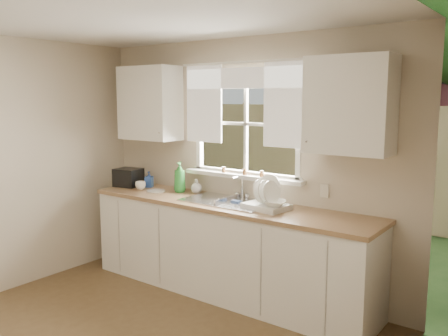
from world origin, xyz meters
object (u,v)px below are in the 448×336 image
Objects in this scene: soap_bottle_a at (180,177)px; cup at (141,185)px; dish_rack at (267,201)px; black_appliance at (128,177)px.

cup is at bearing -179.40° from soap_bottle_a.
soap_bottle_a is 0.48m from cup.
dish_rack is 1.86m from black_appliance.
cup is at bearing -178.68° from dish_rack.
dish_rack reaches higher than cup.
dish_rack is at bearing -23.80° from soap_bottle_a.
cup is 0.41× the size of black_appliance.
dish_rack is at bearing -9.56° from black_appliance.
dish_rack is 3.70× the size of cup.
cup is 0.27m from black_appliance.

